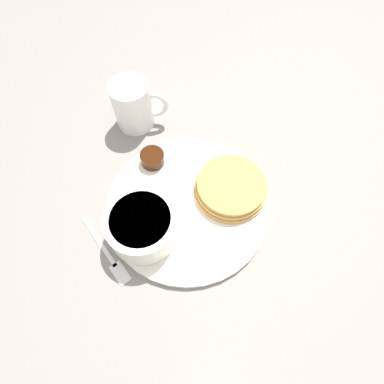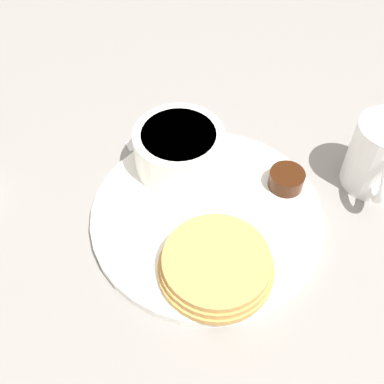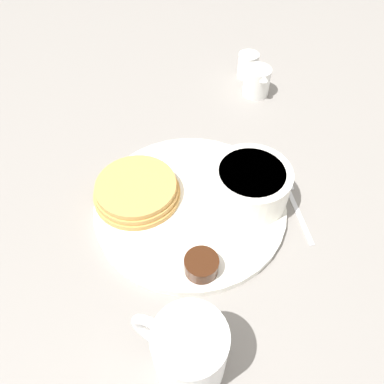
{
  "view_description": "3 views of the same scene",
  "coord_description": "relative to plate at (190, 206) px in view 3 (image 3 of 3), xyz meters",
  "views": [
    {
      "loc": [
        0.1,
        -0.21,
        0.49
      ],
      "look_at": [
        0.01,
        0.01,
        0.05
      ],
      "focal_mm": 28.0,
      "sensor_mm": 36.0,
      "label": 1
    },
    {
      "loc": [
        0.3,
        0.19,
        0.49
      ],
      "look_at": [
        0.01,
        -0.02,
        0.05
      ],
      "focal_mm": 45.0,
      "sensor_mm": 36.0,
      "label": 2
    },
    {
      "loc": [
        -0.27,
        0.21,
        0.45
      ],
      "look_at": [
        -0.0,
        -0.0,
        0.04
      ],
      "focal_mm": 35.0,
      "sensor_mm": 36.0,
      "label": 3
    }
  ],
  "objects": [
    {
      "name": "syrup_cup",
      "position": [
        -0.09,
        0.06,
        0.02
      ],
      "size": [
        0.05,
        0.05,
        0.02
      ],
      "color": "#38190A",
      "rests_on": "plate"
    },
    {
      "name": "creamer_pitcher_near",
      "position": [
        0.15,
        -0.28,
        0.02
      ],
      "size": [
        0.07,
        0.05,
        0.06
      ],
      "color": "white",
      "rests_on": "ground_plane"
    },
    {
      "name": "bowl",
      "position": [
        -0.05,
        -0.08,
        0.04
      ],
      "size": [
        0.12,
        0.12,
        0.06
      ],
      "color": "white",
      "rests_on": "plate"
    },
    {
      "name": "fork",
      "position": [
        -0.08,
        -0.13,
        -0.0
      ],
      "size": [
        0.13,
        0.08,
        0.0
      ],
      "color": "silver",
      "rests_on": "ground_plane"
    },
    {
      "name": "ground_plane",
      "position": [
        0.0,
        0.0,
        -0.01
      ],
      "size": [
        4.0,
        4.0,
        0.0
      ],
      "primitive_type": "plane",
      "color": "gray"
    },
    {
      "name": "butter_ramekin",
      "position": [
        -0.07,
        -0.08,
        0.02
      ],
      "size": [
        0.05,
        0.05,
        0.04
      ],
      "color": "white",
      "rests_on": "plate"
    },
    {
      "name": "plate",
      "position": [
        0.0,
        0.0,
        0.0
      ],
      "size": [
        0.29,
        0.29,
        0.01
      ],
      "color": "white",
      "rests_on": "ground_plane"
    },
    {
      "name": "coffee_mug",
      "position": [
        -0.17,
        0.14,
        0.04
      ],
      "size": [
        0.11,
        0.08,
        0.1
      ],
      "color": "white",
      "rests_on": "ground_plane"
    },
    {
      "name": "creamer_pitcher_far",
      "position": [
        0.2,
        -0.31,
        0.02
      ],
      "size": [
        0.06,
        0.04,
        0.05
      ],
      "color": "white",
      "rests_on": "ground_plane"
    },
    {
      "name": "pancake_stack",
      "position": [
        0.06,
        0.05,
        0.02
      ],
      "size": [
        0.13,
        0.13,
        0.03
      ],
      "color": "tan",
      "rests_on": "plate"
    }
  ]
}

